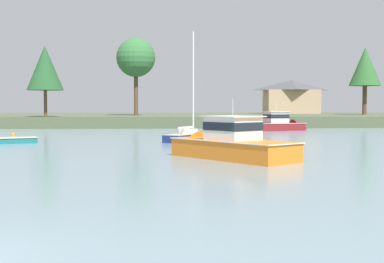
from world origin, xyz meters
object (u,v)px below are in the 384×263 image
(cruiser_maroon, at_px, (280,126))
(cruiser_orange, at_px, (222,149))
(dinghy_teal, at_px, (15,141))
(mooring_buoy_orange, at_px, (13,135))
(sailboat_navy, at_px, (190,138))

(cruiser_maroon, xyz_separation_m, cruiser_orange, (-10.81, -33.07, 0.02))
(cruiser_maroon, height_order, cruiser_orange, cruiser_maroon)
(dinghy_teal, bearing_deg, mooring_buoy_orange, 106.44)
(mooring_buoy_orange, bearing_deg, cruiser_orange, -51.98)
(cruiser_orange, bearing_deg, cruiser_maroon, 71.90)
(sailboat_navy, bearing_deg, mooring_buoy_orange, 152.40)
(sailboat_navy, bearing_deg, cruiser_maroon, 56.79)
(cruiser_orange, height_order, dinghy_teal, cruiser_orange)
(dinghy_teal, distance_m, mooring_buoy_orange, 11.81)
(cruiser_orange, xyz_separation_m, dinghy_teal, (-15.51, 12.78, -0.37))
(cruiser_orange, bearing_deg, mooring_buoy_orange, 128.02)
(sailboat_navy, xyz_separation_m, mooring_buoy_orange, (-17.73, 9.27, -0.14))
(sailboat_navy, distance_m, mooring_buoy_orange, 20.00)
(cruiser_orange, distance_m, dinghy_teal, 20.10)
(sailboat_navy, xyz_separation_m, dinghy_teal, (-14.38, -2.06, -0.05))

